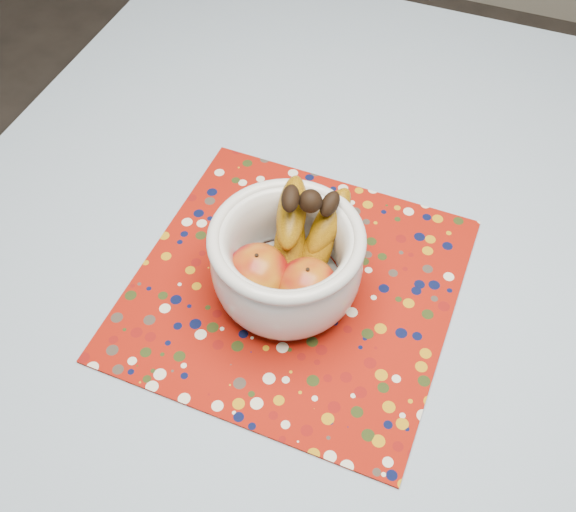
# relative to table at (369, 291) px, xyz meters

# --- Properties ---
(table) EXTENTS (1.20, 1.20, 0.75)m
(table) POSITION_rel_table_xyz_m (0.00, 0.00, 0.00)
(table) COLOR brown
(table) RESTS_ON ground
(tablecloth) EXTENTS (1.32, 1.32, 0.01)m
(tablecloth) POSITION_rel_table_xyz_m (0.00, 0.00, 0.08)
(tablecloth) COLOR slate
(tablecloth) RESTS_ON table
(placemat) EXTENTS (0.44, 0.44, 0.00)m
(placemat) POSITION_rel_table_xyz_m (-0.09, -0.09, 0.09)
(placemat) COLOR maroon
(placemat) RESTS_ON tablecloth
(fruit_bowl) EXTENTS (0.20, 0.22, 0.17)m
(fruit_bowl) POSITION_rel_table_xyz_m (-0.09, -0.10, 0.16)
(fruit_bowl) COLOR silver
(fruit_bowl) RESTS_ON placemat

